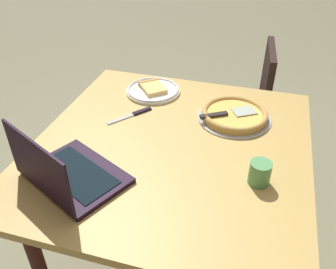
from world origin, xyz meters
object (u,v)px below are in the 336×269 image
Objects in this scene: table_knife at (134,114)px; chair_near at (243,102)px; laptop at (66,173)px; pizza_plate at (153,90)px; dining_table at (171,161)px; drink_cup at (260,173)px; pizza_tray at (234,115)px.

chair_near is (-0.72, 0.43, -0.27)m from table_knife.
pizza_plate is (-0.71, 0.08, -0.03)m from laptop.
chair_near is (-1.20, 0.50, -0.31)m from laptop.
drink_cup is (0.13, 0.35, 0.13)m from dining_table.
dining_table is 4.25× the size of pizza_plate.
chair_near is at bearing 157.53° from laptop.
dining_table is at bearing 138.67° from laptop.
laptop is at bearing -7.47° from table_knife.
dining_table is 13.30× the size of drink_cup.
laptop is 0.48× the size of chair_near.
pizza_tray is (-0.57, 0.49, -0.03)m from laptop.
laptop is 1.58× the size of pizza_plate.
pizza_tray is 1.74× the size of table_knife.
chair_near reaches higher than pizza_plate.
dining_table is at bearing 53.41° from table_knife.
dining_table is 0.45m from laptop.
pizza_plate is at bearing -40.29° from chair_near.
pizza_tray is 0.69m from chair_near.
pizza_tray is 0.41m from drink_cup.
laptop is at bearing -41.33° from dining_table.
laptop reaches higher than table_knife.
pizza_plate is 0.70m from chair_near.
laptop reaches higher than pizza_tray.
pizza_plate is (-0.39, -0.20, 0.10)m from dining_table.
drink_cup is at bearing 69.44° from dining_table.
drink_cup reaches higher than table_knife.
pizza_tray is 0.44m from table_knife.
laptop is (0.32, -0.28, 0.14)m from dining_table.
laptop is at bearing -22.47° from chair_near.
dining_table is at bearing -110.56° from drink_cup.
dining_table is 3.52× the size of pizza_tray.
drink_cup is at bearing 62.70° from table_knife.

